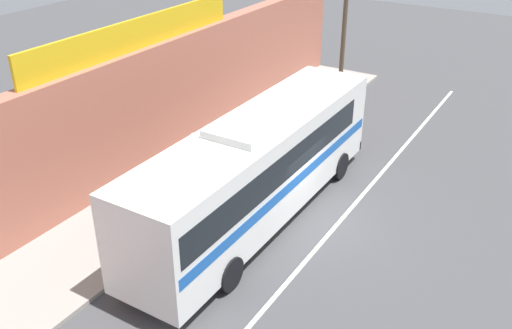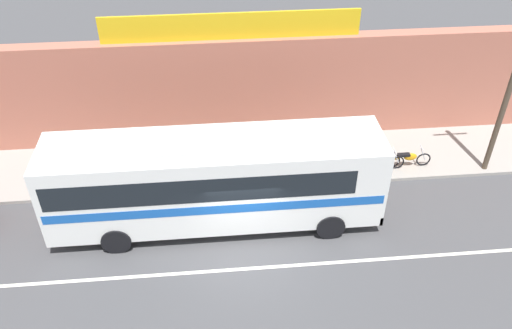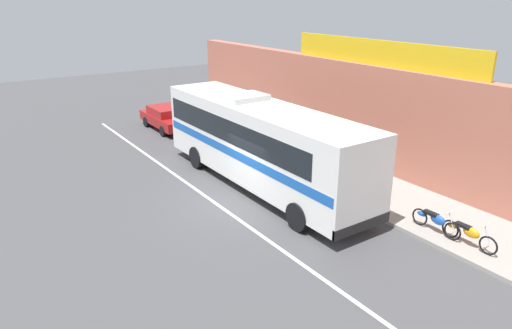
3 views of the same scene
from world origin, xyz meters
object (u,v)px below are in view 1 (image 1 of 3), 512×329
intercity_bus (257,165)px  motorcycle_black (303,110)px  motorcycle_purple (293,119)px  utility_pole (345,19)px  pedestrian_far_right (194,150)px  pedestrian_by_curb (178,160)px

intercity_bus → motorcycle_black: size_ratio=6.09×
intercity_bus → motorcycle_purple: (7.02, 2.41, -1.50)m
motorcycle_black → motorcycle_purple: size_ratio=1.02×
motorcycle_black → intercity_bus: bearing=-163.0°
intercity_bus → utility_pole: (11.42, 2.08, 2.16)m
motorcycle_purple → pedestrian_far_right: size_ratio=1.09×
utility_pole → pedestrian_far_right: (-10.20, 1.47, -3.06)m
motorcycle_black → pedestrian_far_right: 7.05m
pedestrian_by_curb → utility_pole: bearing=-8.3°
motorcycle_black → pedestrian_by_curb: 7.86m
pedestrian_by_curb → intercity_bus: bearing=-96.6°
motorcycle_black → motorcycle_purple: same height
motorcycle_black → pedestrian_by_curb: (-7.75, 1.18, 0.52)m
intercity_bus → motorcycle_black: intercity_bus is taller
motorcycle_purple → pedestrian_by_curb: bearing=169.1°
motorcycle_purple → intercity_bus: bearing=-161.1°
intercity_bus → motorcycle_purple: bearing=18.9°
utility_pole → pedestrian_far_right: bearing=171.8°
intercity_bus → motorcycle_purple: 7.57m
pedestrian_by_curb → motorcycle_black: bearing=-8.6°
utility_pole → motorcycle_purple: size_ratio=4.15×
utility_pole → pedestrian_by_curb: size_ratio=4.84×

